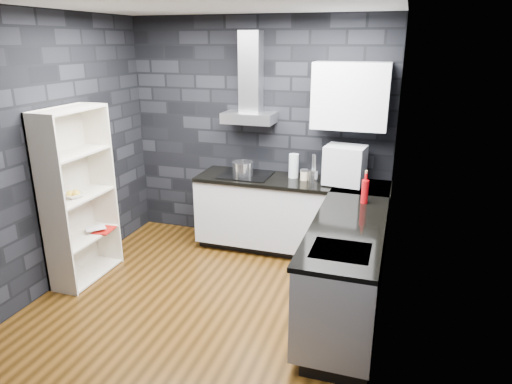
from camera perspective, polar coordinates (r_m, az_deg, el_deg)
The scene contains 28 objects.
ground at distance 4.62m, azimuth -6.01°, elevation -13.13°, with size 3.20×3.20×0.00m, color #492C0D.
ceiling at distance 3.96m, azimuth -7.40°, elevation 22.47°, with size 3.20×3.20×0.00m, color white.
wall_back at distance 5.57m, azimuth 0.28°, elevation 7.41°, with size 3.20×0.05×2.70m, color black.
wall_front at distance 2.77m, azimuth -20.57°, elevation -5.29°, with size 3.20×0.05×2.70m, color black.
wall_left at distance 4.97m, azimuth -24.03°, elevation 4.48°, with size 0.05×3.20×2.70m, color black.
wall_right at distance 3.74m, azimuth 16.73°, elevation 1.14°, with size 0.05×3.20×2.70m, color black.
toekick_back at distance 5.58m, azimuth 4.30°, elevation -6.69°, with size 2.18×0.50×0.10m, color black.
toekick_right at distance 4.39m, azimuth 11.34°, elevation -14.56°, with size 0.50×1.78×0.10m, color black.
counter_back_cab at distance 5.38m, azimuth 4.31°, elevation -2.70°, with size 2.20×0.60×0.76m, color silver.
counter_right_cab at distance 4.17m, azimuth 11.16°, elevation -9.52°, with size 0.60×1.80×0.76m, color silver.
counter_back_top at distance 5.24m, azimuth 4.39°, elevation 1.35°, with size 2.20×0.62×0.04m, color black.
counter_right_top at distance 4.01m, azimuth 11.37°, elevation -4.43°, with size 0.62×1.80×0.04m, color black.
counter_corner_top at distance 5.13m, azimuth 13.12°, elevation 0.55°, with size 0.62×0.62×0.04m, color black.
hood_body at distance 5.36m, azimuth -0.87°, elevation 9.27°, with size 0.60×0.34×0.12m, color #B2B2B7.
hood_chimney at distance 5.37m, azimuth -0.65°, elevation 14.76°, with size 0.24×0.20×0.90m, color #B2B2B7.
upper_cabinet at distance 5.07m, azimuth 11.77°, elevation 11.68°, with size 0.80×0.35×0.70m, color silver.
cooktop at distance 5.39m, azimuth -1.28°, elevation 2.17°, with size 0.58×0.50×0.01m, color black.
sink_rim at distance 3.54m, azimuth 10.55°, elevation -7.25°, with size 0.44×0.40×0.01m, color #B2B2B7.
pot at distance 5.35m, azimuth -1.67°, elevation 2.92°, with size 0.24×0.24×0.14m, color silver.
glass_vase at distance 5.28m, azimuth 4.73°, elevation 3.28°, with size 0.11×0.11×0.28m, color silver.
storage_jar at distance 5.22m, azimuth 6.05°, elevation 2.08°, with size 0.09×0.09×0.11m, color beige.
utensil_crock at distance 5.15m, azimuth 7.17°, elevation 1.97°, with size 0.10×0.10×0.13m, color silver.
appliance_garage at distance 5.06m, azimuth 11.05°, elevation 3.33°, with size 0.42×0.33×0.42m, color silver.
red_bottle at distance 4.55m, azimuth 13.45°, elevation 0.04°, with size 0.07×0.07×0.23m, color #B2090E.
bookshelf at distance 4.99m, azimuth -21.28°, elevation -0.53°, with size 0.34×0.80×1.80m, color beige.
fruit_bowl at distance 4.93m, azimuth -21.81°, elevation -0.36°, with size 0.19×0.19×0.05m, color white.
book_red at distance 5.22m, azimuth -19.46°, elevation -3.33°, with size 0.18×0.02×0.25m, color #9C0E0A.
book_second at distance 5.22m, azimuth -19.64°, elevation -3.09°, with size 0.15×0.02×0.20m, color #B2B2B2.
Camera 1 is at (1.65, -3.59, 2.41)m, focal length 32.00 mm.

